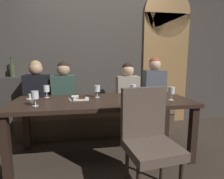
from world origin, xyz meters
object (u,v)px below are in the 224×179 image
object	(u,v)px
wine_glass_near_right	(171,91)
diner_redhead	(37,87)
dessert_plate	(81,98)
wine_glass_far_left	(133,88)
wine_glass_center_back	(97,89)
diner_far_end	(127,87)
wine_glass_end_right	(35,96)
espresso_cup	(31,97)
banquette_bench	(99,121)
diner_near_end	(154,83)
wine_glass_far_right	(46,89)
wine_bottle_pale_label	(12,70)
dining_table	(103,107)
fork_on_table	(70,100)
chair_near_side	(148,135)
diner_bearded	(64,87)

from	to	relation	value
wine_glass_near_right	diner_redhead	bearing A→B (deg)	153.95
wine_glass_near_right	dessert_plate	distance (m)	1.13
wine_glass_far_left	wine_glass_center_back	world-z (taller)	same
diner_far_end	wine_glass_center_back	world-z (taller)	diner_far_end
wine_glass_end_right	espresso_cup	world-z (taller)	wine_glass_end_right
banquette_bench	diner_redhead	xyz separation A→B (m)	(-0.95, 0.02, 0.59)
diner_far_end	banquette_bench	bearing A→B (deg)	176.77
diner_near_end	wine_glass_far_right	world-z (taller)	diner_near_end
banquette_bench	wine_glass_center_back	world-z (taller)	wine_glass_center_back
banquette_bench	diner_far_end	size ratio (longest dim) A/B	3.37
wine_glass_end_right	diner_redhead	bearing A→B (deg)	101.95
wine_bottle_pale_label	wine_glass_near_right	world-z (taller)	wine_bottle_pale_label
diner_far_end	wine_glass_near_right	bearing A→B (deg)	-66.73
espresso_cup	wine_bottle_pale_label	bearing A→B (deg)	120.45
dining_table	fork_on_table	bearing A→B (deg)	171.10
diner_redhead	wine_bottle_pale_label	size ratio (longest dim) A/B	2.38
wine_glass_center_back	fork_on_table	world-z (taller)	wine_glass_center_back
dining_table	chair_near_side	xyz separation A→B (m)	(0.33, -0.72, -0.09)
diner_redhead	dessert_plate	distance (m)	0.95
diner_near_end	wine_glass_center_back	xyz separation A→B (m)	(-1.02, -0.56, 0.01)
espresso_cup	dessert_plate	size ratio (longest dim) A/B	0.63
diner_near_end	wine_glass_center_back	bearing A→B (deg)	-150.98
diner_bearded	espresso_cup	bearing A→B (deg)	-124.13
dining_table	banquette_bench	xyz separation A→B (m)	(0.00, 0.70, -0.42)
chair_near_side	wine_glass_center_back	xyz separation A→B (m)	(-0.39, 0.87, 0.29)
chair_near_side	wine_glass_far_right	distance (m)	1.46
wine_glass_far_right	dessert_plate	xyz separation A→B (m)	(0.45, -0.18, -0.10)
banquette_bench	dessert_plate	distance (m)	0.86
diner_near_end	wine_glass_end_right	world-z (taller)	diner_near_end
wine_glass_center_back	wine_glass_far_right	bearing A→B (deg)	171.38
chair_near_side	wine_glass_far_left	bearing A→B (deg)	83.68
banquette_bench	diner_far_end	bearing A→B (deg)	-3.23
dessert_plate	fork_on_table	bearing A→B (deg)	-178.81
banquette_bench	diner_near_end	distance (m)	1.14
dining_table	wine_glass_end_right	xyz separation A→B (m)	(-0.76, -0.20, 0.20)
wine_glass_far_right	wine_glass_center_back	size ratio (longest dim) A/B	1.00
diner_far_end	wine_glass_far_right	world-z (taller)	diner_far_end
diner_far_end	fork_on_table	distance (m)	1.08
banquette_bench	wine_glass_far_right	size ratio (longest dim) A/B	15.24
wine_glass_near_right	wine_glass_far_left	distance (m)	0.50
wine_bottle_pale_label	wine_glass_center_back	xyz separation A→B (m)	(1.34, -0.89, -0.22)
diner_near_end	wine_glass_end_right	distance (m)	1.94
dining_table	banquette_bench	world-z (taller)	dining_table
diner_bearded	wine_glass_end_right	bearing A→B (deg)	-103.05
diner_bearded	diner_redhead	bearing A→B (deg)	-179.61
diner_bearded	wine_bottle_pale_label	xyz separation A→B (m)	(-0.86, 0.31, 0.26)
diner_far_end	wine_glass_far_right	xyz separation A→B (m)	(-1.20, -0.42, 0.06)
wine_bottle_pale_label	espresso_cup	bearing A→B (deg)	-59.55
wine_glass_far_left	espresso_cup	size ratio (longest dim) A/B	1.37
banquette_bench	diner_bearded	world-z (taller)	diner_bearded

